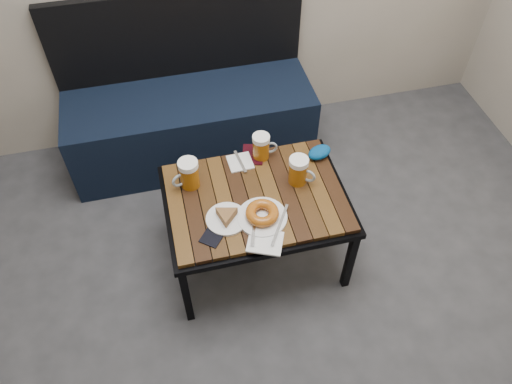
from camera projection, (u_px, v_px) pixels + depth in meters
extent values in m
cube|color=black|center=(192.00, 126.00, 2.95)|extent=(1.40, 0.50, 0.45)
cube|color=black|center=(177.00, 34.00, 2.74)|extent=(1.40, 0.05, 0.50)
cube|color=black|center=(186.00, 295.00, 2.24)|extent=(0.04, 0.03, 0.42)
cube|color=black|center=(350.00, 261.00, 2.36)|extent=(0.03, 0.03, 0.42)
cube|color=black|center=(171.00, 202.00, 2.59)|extent=(0.04, 0.04, 0.42)
cube|color=black|center=(314.00, 176.00, 2.71)|extent=(0.03, 0.04, 0.42)
cube|color=black|center=(256.00, 201.00, 2.31)|extent=(0.84, 0.62, 0.03)
cube|color=#3D260D|center=(256.00, 198.00, 2.29)|extent=(0.80, 0.58, 0.02)
cylinder|color=#96520C|center=(190.00, 176.00, 2.28)|extent=(0.11, 0.11, 0.12)
cylinder|color=white|center=(188.00, 165.00, 2.22)|extent=(0.09, 0.09, 0.03)
torus|color=#8C999E|center=(179.00, 180.00, 2.26)|extent=(0.07, 0.04, 0.07)
cylinder|color=#96520C|center=(261.00, 149.00, 2.40)|extent=(0.09, 0.09, 0.11)
cylinder|color=white|center=(261.00, 138.00, 2.35)|extent=(0.08, 0.08, 0.02)
torus|color=#8C999E|center=(271.00, 148.00, 2.40)|extent=(0.07, 0.02, 0.07)
cylinder|color=#96520C|center=(298.00, 172.00, 2.29)|extent=(0.12, 0.12, 0.12)
cylinder|color=white|center=(299.00, 162.00, 2.24)|extent=(0.09, 0.09, 0.03)
torus|color=#8C999E|center=(308.00, 176.00, 2.28)|extent=(0.06, 0.06, 0.07)
cylinder|color=white|center=(227.00, 219.00, 2.18)|extent=(0.18, 0.18, 0.01)
cylinder|color=white|center=(262.00, 217.00, 2.19)|extent=(0.22, 0.22, 0.01)
torus|color=#83350B|center=(262.00, 213.00, 2.17)|extent=(0.15, 0.15, 0.05)
cube|color=#A5A8AD|center=(280.00, 224.00, 2.15)|extent=(0.13, 0.20, 0.00)
cube|color=#A5A8AD|center=(254.00, 229.00, 2.13)|extent=(0.06, 0.16, 0.00)
cube|color=white|center=(240.00, 162.00, 2.41)|extent=(0.12, 0.12, 0.01)
cube|color=#A5A8AD|center=(240.00, 161.00, 2.41)|extent=(0.03, 0.15, 0.00)
cube|color=white|center=(265.00, 242.00, 2.11)|extent=(0.18, 0.17, 0.01)
cube|color=black|center=(214.00, 235.00, 2.13)|extent=(0.14, 0.14, 0.01)
cube|color=black|center=(253.00, 154.00, 2.45)|extent=(0.13, 0.16, 0.01)
ellipsoid|color=navy|center=(319.00, 152.00, 2.42)|extent=(0.14, 0.12, 0.05)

